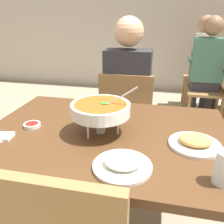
{
  "coord_description": "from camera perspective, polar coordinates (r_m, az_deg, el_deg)",
  "views": [
    {
      "loc": [
        0.27,
        -1.07,
        1.32
      ],
      "look_at": [
        0.0,
        0.15,
        0.8
      ],
      "focal_mm": 37.74,
      "sensor_mm": 36.0,
      "label": 1
    }
  ],
  "objects": [
    {
      "name": "cafe_rear_partition",
      "position": [
        4.41,
        9.72,
        24.72
      ],
      "size": [
        10.0,
        0.1,
        3.0
      ],
      "primitive_type": "cube",
      "color": "#BCB2A3",
      "rests_on": "ground_plane"
    },
    {
      "name": "dining_table_main",
      "position": [
        1.3,
        -1.43,
        -8.86
      ],
      "size": [
        1.28,
        0.91,
        0.75
      ],
      "color": "#51331C",
      "rests_on": "ground_plane"
    },
    {
      "name": "chair_diner_main",
      "position": [
        2.0,
        3.6,
        -1.2
      ],
      "size": [
        0.44,
        0.44,
        0.9
      ],
      "color": "olive",
      "rests_on": "ground_plane"
    },
    {
      "name": "diner_main",
      "position": [
        1.95,
        3.92,
        5.53
      ],
      "size": [
        0.4,
        0.45,
        1.31
      ],
      "color": "#2D2D38",
      "rests_on": "ground_plane"
    },
    {
      "name": "curry_bowl",
      "position": [
        1.18,
        -2.79,
        0.61
      ],
      "size": [
        0.33,
        0.3,
        0.26
      ],
      "color": "silver",
      "rests_on": "dining_table_main"
    },
    {
      "name": "rice_plate",
      "position": [
        0.96,
        2.52,
        -12.38
      ],
      "size": [
        0.24,
        0.24,
        0.06
      ],
      "color": "white",
      "rests_on": "dining_table_main"
    },
    {
      "name": "appetizer_plate",
      "position": [
        1.17,
        19.43,
        -6.89
      ],
      "size": [
        0.24,
        0.24,
        0.06
      ],
      "color": "white",
      "rests_on": "dining_table_main"
    },
    {
      "name": "sauce_dish",
      "position": [
        1.36,
        -18.79,
        -2.98
      ],
      "size": [
        0.09,
        0.09,
        0.02
      ],
      "color": "white",
      "rests_on": "dining_table_main"
    },
    {
      "name": "napkin_folded",
      "position": [
        1.31,
        -25.48,
        -5.35
      ],
      "size": [
        0.13,
        0.1,
        0.02
      ],
      "primitive_type": "cube",
      "rotation": [
        0.0,
        0.0,
        0.15
      ],
      "color": "white",
      "rests_on": "dining_table_main"
    },
    {
      "name": "drink_glass",
      "position": [
        0.96,
        25.47,
        -12.45
      ],
      "size": [
        0.07,
        0.07,
        0.13
      ],
      "color": "silver",
      "rests_on": "dining_table_main"
    },
    {
      "name": "chair_bg_left",
      "position": [
        3.68,
        22.01,
        8.31
      ],
      "size": [
        0.45,
        0.45,
        0.9
      ],
      "color": "olive",
      "rests_on": "ground_plane"
    },
    {
      "name": "chair_bg_middle",
      "position": [
        3.21,
        21.71,
        6.44
      ],
      "size": [
        0.45,
        0.45,
        0.9
      ],
      "color": "olive",
      "rests_on": "ground_plane"
    },
    {
      "name": "patron_bg_left",
      "position": [
        3.57,
        21.48,
        11.89
      ],
      "size": [
        0.45,
        0.4,
        1.31
      ],
      "color": "#2D2D38",
      "rests_on": "ground_plane"
    },
    {
      "name": "patron_bg_middle",
      "position": [
        3.1,
        21.98,
        10.39
      ],
      "size": [
        0.4,
        0.45,
        1.31
      ],
      "color": "#2D2D38",
      "rests_on": "ground_plane"
    }
  ]
}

